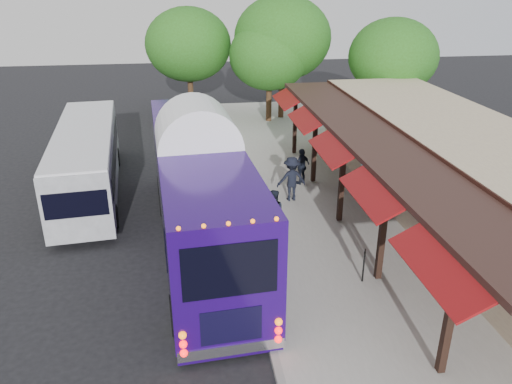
{
  "coord_description": "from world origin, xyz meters",
  "views": [
    {
      "loc": [
        -1.8,
        -12.37,
        8.71
      ],
      "look_at": [
        0.51,
        3.49,
        1.8
      ],
      "focal_mm": 35.0,
      "sensor_mm": 36.0,
      "label": 1
    }
  ],
  "objects_px": {
    "city_bus": "(87,158)",
    "sign_board": "(364,262)",
    "ped_c": "(302,166)",
    "ped_b": "(273,213)",
    "ped_d": "(292,179)",
    "coach_bus": "(199,186)",
    "ped_a": "(255,202)"
  },
  "relations": [
    {
      "from": "city_bus",
      "to": "sign_board",
      "type": "height_order",
      "value": "city_bus"
    },
    {
      "from": "city_bus",
      "to": "ped_c",
      "type": "distance_m",
      "value": 9.35
    },
    {
      "from": "ped_b",
      "to": "sign_board",
      "type": "distance_m",
      "value": 4.03
    },
    {
      "from": "ped_d",
      "to": "ped_b",
      "type": "bearing_deg",
      "value": 62.31
    },
    {
      "from": "ped_c",
      "to": "coach_bus",
      "type": "bearing_deg",
      "value": 7.27
    },
    {
      "from": "city_bus",
      "to": "ped_a",
      "type": "relative_size",
      "value": 6.55
    },
    {
      "from": "ped_a",
      "to": "ped_c",
      "type": "height_order",
      "value": "ped_a"
    },
    {
      "from": "coach_bus",
      "to": "sign_board",
      "type": "xyz_separation_m",
      "value": [
        4.74,
        -3.45,
        -1.35
      ]
    },
    {
      "from": "ped_a",
      "to": "ped_d",
      "type": "distance_m",
      "value": 2.57
    },
    {
      "from": "ped_b",
      "to": "coach_bus",
      "type": "bearing_deg",
      "value": 5.1
    },
    {
      "from": "ped_a",
      "to": "sign_board",
      "type": "relative_size",
      "value": 1.65
    },
    {
      "from": "coach_bus",
      "to": "ped_c",
      "type": "relative_size",
      "value": 7.81
    },
    {
      "from": "ped_a",
      "to": "sign_board",
      "type": "distance_m",
      "value": 5.22
    },
    {
      "from": "ped_b",
      "to": "city_bus",
      "type": "bearing_deg",
      "value": -30.04
    },
    {
      "from": "sign_board",
      "to": "ped_b",
      "type": "bearing_deg",
      "value": 145.95
    },
    {
      "from": "city_bus",
      "to": "ped_c",
      "type": "xyz_separation_m",
      "value": [
        9.3,
        -0.73,
        -0.61
      ]
    },
    {
      "from": "city_bus",
      "to": "ped_b",
      "type": "distance_m",
      "value": 8.95
    },
    {
      "from": "ped_d",
      "to": "sign_board",
      "type": "distance_m",
      "value": 6.37
    },
    {
      "from": "ped_a",
      "to": "ped_c",
      "type": "relative_size",
      "value": 1.01
    },
    {
      "from": "ped_c",
      "to": "ped_d",
      "type": "distance_m",
      "value": 1.88
    },
    {
      "from": "city_bus",
      "to": "sign_board",
      "type": "relative_size",
      "value": 10.83
    },
    {
      "from": "city_bus",
      "to": "ped_a",
      "type": "distance_m",
      "value": 7.93
    },
    {
      "from": "ped_b",
      "to": "ped_a",
      "type": "bearing_deg",
      "value": -58.93
    },
    {
      "from": "ped_c",
      "to": "sign_board",
      "type": "relative_size",
      "value": 1.64
    },
    {
      "from": "ped_b",
      "to": "ped_d",
      "type": "relative_size",
      "value": 0.93
    },
    {
      "from": "city_bus",
      "to": "ped_a",
      "type": "height_order",
      "value": "city_bus"
    },
    {
      "from": "ped_d",
      "to": "ped_a",
      "type": "bearing_deg",
      "value": 41.89
    },
    {
      "from": "city_bus",
      "to": "coach_bus",
      "type": "bearing_deg",
      "value": -54.14
    },
    {
      "from": "coach_bus",
      "to": "ped_d",
      "type": "relative_size",
      "value": 6.83
    },
    {
      "from": "sign_board",
      "to": "city_bus",
      "type": "bearing_deg",
      "value": 160.03
    },
    {
      "from": "coach_bus",
      "to": "ped_c",
      "type": "height_order",
      "value": "coach_bus"
    },
    {
      "from": "ped_c",
      "to": "sign_board",
      "type": "bearing_deg",
      "value": 53.57
    }
  ]
}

